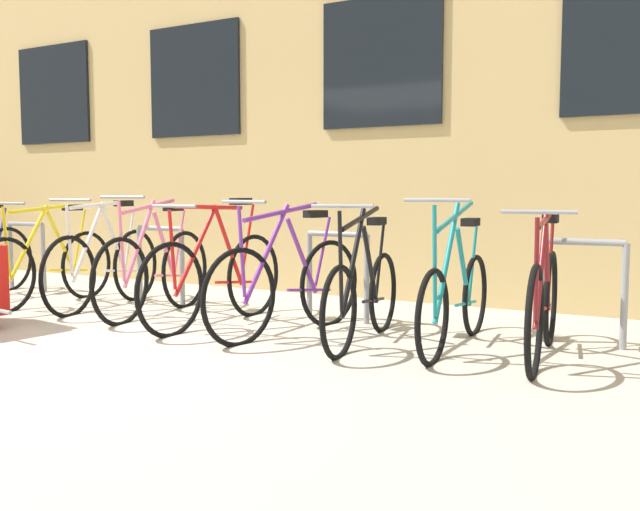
% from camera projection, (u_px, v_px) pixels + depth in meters
% --- Properties ---
extents(ground_plane, '(42.00, 42.00, 0.00)m').
position_uv_depth(ground_plane, '(46.00, 346.00, 5.04)').
color(ground_plane, '#B2ADA0').
extents(storefront_building, '(28.00, 6.29, 6.01)m').
position_uv_depth(storefront_building, '(394.00, 64.00, 10.27)').
color(storefront_building, tan).
rests_on(storefront_building, ground).
extents(bike_rack, '(6.61, 0.05, 0.78)m').
position_uv_depth(bike_rack, '(242.00, 260.00, 6.46)').
color(bike_rack, gray).
rests_on(bike_rack, ground).
extents(bicycle_pink, '(0.44, 1.72, 1.10)m').
position_uv_depth(bicycle_pink, '(155.00, 270.00, 6.29)').
color(bicycle_pink, black).
rests_on(bicycle_pink, ground).
extents(bicycle_purple, '(0.50, 1.73, 1.07)m').
position_uv_depth(bicycle_purple, '(288.00, 284.00, 5.43)').
color(bicycle_purple, black).
rests_on(bicycle_purple, ground).
extents(bicycle_maroon, '(0.44, 1.71, 1.02)m').
position_uv_depth(bicycle_maroon, '(544.00, 302.00, 4.62)').
color(bicycle_maroon, black).
rests_on(bicycle_maroon, ground).
extents(bicycle_black, '(0.44, 1.63, 1.05)m').
position_uv_depth(bicycle_black, '(363.00, 294.00, 5.11)').
color(bicycle_black, black).
rests_on(bicycle_black, ground).
extents(bicycle_red, '(0.44, 1.83, 1.08)m').
position_uv_depth(bicycle_red, '(216.00, 277.00, 5.82)').
color(bicycle_red, black).
rests_on(bicycle_red, ground).
extents(bicycle_white, '(0.46, 1.76, 1.07)m').
position_uv_depth(bicycle_white, '(105.00, 266.00, 6.71)').
color(bicycle_white, black).
rests_on(bicycle_white, ground).
extents(bicycle_yellow, '(0.44, 1.77, 1.04)m').
position_uv_depth(bicycle_yellow, '(49.00, 265.00, 6.89)').
color(bicycle_yellow, black).
rests_on(bicycle_yellow, ground).
extents(bicycle_teal, '(0.44, 1.73, 1.09)m').
position_uv_depth(bicycle_teal, '(456.00, 296.00, 4.96)').
color(bicycle_teal, black).
rests_on(bicycle_teal, ground).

